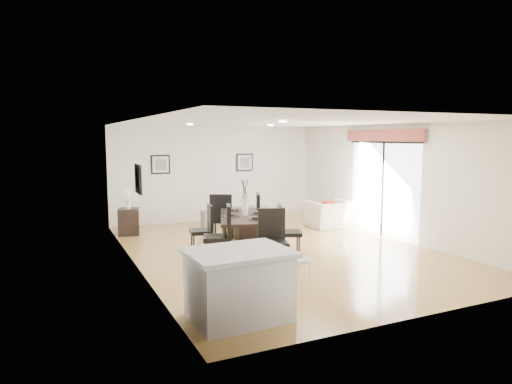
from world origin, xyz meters
name	(u,v)px	position (x,y,z in m)	size (l,w,h in m)	color
ground	(280,250)	(0.00, 0.00, 0.00)	(8.00, 8.00, 0.00)	tan
wall_back	(216,173)	(0.00, 4.00, 1.35)	(6.00, 0.04, 2.70)	white
wall_front	(425,217)	(0.00, -4.00, 1.35)	(6.00, 0.04, 2.70)	white
wall_left	(135,195)	(-3.00, 0.00, 1.35)	(0.04, 8.00, 2.70)	white
wall_right	(393,181)	(3.00, 0.00, 1.35)	(0.04, 8.00, 2.70)	white
ceiling	(281,122)	(0.00, 0.00, 2.70)	(6.00, 8.00, 0.02)	white
sofa	(239,215)	(0.25, 2.91, 0.29)	(1.98, 0.77, 0.58)	gray
armchair	(330,214)	(2.34, 1.62, 0.36)	(1.10, 0.96, 0.71)	white
courtyard_plant_a	(511,221)	(5.90, -1.01, 0.33)	(0.59, 0.51, 0.65)	#3D6029
courtyard_plant_b	(429,208)	(5.73, 1.50, 0.31)	(0.35, 0.35, 0.62)	#3D6029
dining_table	(245,219)	(-0.82, 0.02, 0.73)	(1.59, 2.16, 0.81)	black
dining_chair_wnear	(222,232)	(-1.50, -0.50, 0.63)	(0.65, 0.65, 1.13)	black
dining_chair_wfar	(205,226)	(-1.51, 0.49, 0.56)	(0.52, 0.52, 1.00)	black
dining_chair_enear	(285,228)	(-0.13, -0.43, 0.58)	(0.61, 0.61, 1.03)	black
dining_chair_efar	(264,217)	(-0.14, 0.54, 0.65)	(0.68, 0.68, 1.16)	black
dining_chair_head	(273,236)	(-0.79, -1.19, 0.62)	(0.62, 0.62, 1.11)	black
dining_chair_foot	(222,215)	(-0.87, 1.22, 0.63)	(0.68, 0.68, 1.12)	black
vase	(245,201)	(-0.82, 0.02, 1.11)	(0.95, 1.46, 0.74)	white
coffee_table	(258,228)	(0.09, 1.34, 0.23)	(1.13, 0.68, 0.45)	black
side_table	(129,222)	(-2.66, 2.95, 0.33)	(0.49, 0.49, 0.65)	black
table_lamp	(128,196)	(-2.66, 2.95, 0.96)	(0.25, 0.25, 0.48)	white
cushion	(329,207)	(2.24, 1.52, 0.57)	(0.32, 0.10, 0.32)	#9E2414
kitchen_island	(239,284)	(-2.23, -3.03, 0.47)	(1.36, 1.06, 0.93)	silver
bar_stool	(299,265)	(-1.31, -3.03, 0.62)	(0.33, 0.33, 0.72)	silver
framed_print_back_left	(161,164)	(-1.60, 3.97, 1.65)	(0.52, 0.04, 0.52)	black
framed_print_back_right	(245,162)	(0.90, 3.97, 1.65)	(0.52, 0.04, 0.52)	black
framed_print_left_wall	(138,179)	(-2.97, -0.20, 1.65)	(0.04, 0.52, 0.52)	black
sliding_door	(383,167)	(2.96, 0.30, 1.66)	(0.12, 2.70, 2.57)	white
courtyard	(458,189)	(6.16, 0.87, 0.92)	(6.00, 6.00, 2.00)	gray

